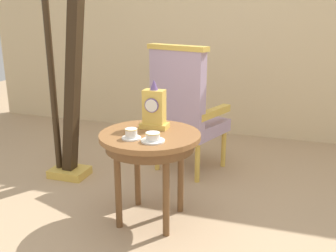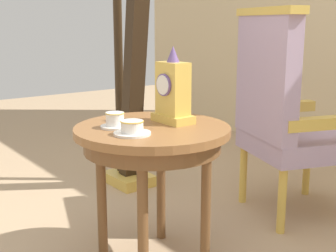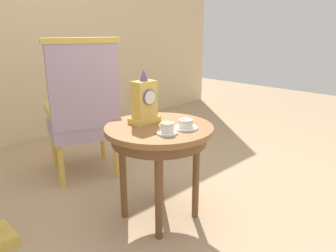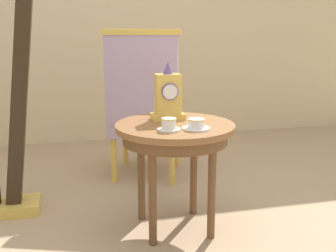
# 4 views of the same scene
# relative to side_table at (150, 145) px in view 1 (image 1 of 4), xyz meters

# --- Properties ---
(ground_plane) EXTENTS (10.00, 10.00, 0.00)m
(ground_plane) POSITION_rel_side_table_xyz_m (0.03, -0.07, -0.55)
(ground_plane) COLOR tan
(wall_back) EXTENTS (6.00, 0.10, 2.80)m
(wall_back) POSITION_rel_side_table_xyz_m (0.03, 2.18, 0.85)
(wall_back) COLOR beige
(wall_back) RESTS_ON ground
(side_table) EXTENTS (0.67, 0.67, 0.63)m
(side_table) POSITION_rel_side_table_xyz_m (0.00, 0.00, 0.00)
(side_table) COLOR brown
(side_table) RESTS_ON ground
(teacup_left) EXTENTS (0.12, 0.12, 0.07)m
(teacup_left) POSITION_rel_side_table_xyz_m (-0.07, -0.14, 0.11)
(teacup_left) COLOR white
(teacup_left) RESTS_ON side_table
(teacup_right) EXTENTS (0.15, 0.15, 0.06)m
(teacup_right) POSITION_rel_side_table_xyz_m (0.08, -0.15, 0.10)
(teacup_right) COLOR white
(teacup_right) RESTS_ON side_table
(mantel_clock) EXTENTS (0.19, 0.11, 0.34)m
(mantel_clock) POSITION_rel_side_table_xyz_m (-0.01, 0.12, 0.21)
(mantel_clock) COLOR gold
(mantel_clock) RESTS_ON side_table
(armchair) EXTENTS (0.69, 0.68, 1.14)m
(armchair) POSITION_rel_side_table_xyz_m (-0.00, 0.88, 0.04)
(armchair) COLOR #B299B7
(armchair) RESTS_ON ground
(harp) EXTENTS (0.40, 0.24, 1.87)m
(harp) POSITION_rel_side_table_xyz_m (-0.91, 0.46, 0.21)
(harp) COLOR gold
(harp) RESTS_ON ground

